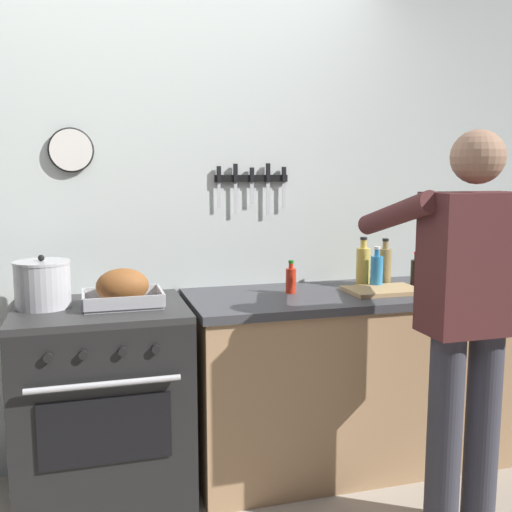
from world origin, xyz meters
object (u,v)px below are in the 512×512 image
(bottle_vinegar, at_px, (385,266))
(bottle_dish_soap, at_px, (377,271))
(stove, at_px, (104,402))
(person_cook, at_px, (467,309))
(bottle_soy_sauce, at_px, (416,272))
(bottle_hot_sauce, at_px, (291,280))
(bottle_cooking_oil, at_px, (363,265))
(cutting_board, at_px, (383,290))
(roasting_pan, at_px, (123,289))
(stock_pot, at_px, (43,284))

(bottle_vinegar, height_order, bottle_dish_soap, bottle_vinegar)
(stove, bearing_deg, bottle_vinegar, 4.55)
(person_cook, bearing_deg, bottle_soy_sauce, -9.56)
(bottle_vinegar, relative_size, bottle_hot_sauce, 1.51)
(stove, relative_size, bottle_cooking_oil, 3.49)
(stove, distance_m, bottle_cooking_oil, 1.47)
(person_cook, height_order, cutting_board, person_cook)
(cutting_board, bearing_deg, person_cook, -85.59)
(bottle_soy_sauce, bearing_deg, bottle_vinegar, 158.65)
(bottle_vinegar, bearing_deg, roasting_pan, -174.53)
(roasting_pan, xyz_separation_m, bottle_hot_sauce, (0.82, 0.06, -0.01))
(bottle_soy_sauce, bearing_deg, stove, -177.99)
(cutting_board, distance_m, bottle_cooking_oil, 0.21)
(stove, distance_m, bottle_vinegar, 1.58)
(roasting_pan, distance_m, bottle_vinegar, 1.38)
(stock_pot, xyz_separation_m, bottle_hot_sauce, (1.16, -0.01, -0.04))
(stock_pot, xyz_separation_m, bottle_cooking_oil, (1.59, 0.07, 0.00))
(person_cook, xyz_separation_m, bottle_dish_soap, (-0.03, 0.72, 0.04))
(bottle_soy_sauce, relative_size, bottle_hot_sauce, 1.09)
(stove, xyz_separation_m, bottle_cooking_oil, (1.35, 0.13, 0.56))
(bottle_vinegar, bearing_deg, bottle_dish_soap, -139.45)
(stock_pot, bearing_deg, roasting_pan, -11.23)
(bottle_dish_soap, bearing_deg, bottle_cooking_oil, 114.42)
(bottle_vinegar, bearing_deg, person_cook, -93.96)
(bottle_soy_sauce, relative_size, bottle_dish_soap, 0.83)
(stove, height_order, bottle_dish_soap, bottle_dish_soap)
(bottle_soy_sauce, distance_m, bottle_vinegar, 0.17)
(roasting_pan, height_order, bottle_vinegar, bottle_vinegar)
(bottle_hot_sauce, bearing_deg, stock_pot, 179.61)
(stove, relative_size, bottle_dish_soap, 4.16)
(stove, height_order, bottle_soy_sauce, bottle_soy_sauce)
(stock_pot, height_order, bottle_dish_soap, stock_pot)
(bottle_soy_sauce, xyz_separation_m, bottle_vinegar, (-0.15, 0.06, 0.03))
(bottle_cooking_oil, bearing_deg, bottle_dish_soap, -65.58)
(stock_pot, relative_size, bottle_cooking_oil, 0.95)
(bottle_soy_sauce, bearing_deg, stock_pot, -179.89)
(roasting_pan, relative_size, bottle_hot_sauce, 2.14)
(stove, height_order, roasting_pan, roasting_pan)
(roasting_pan, relative_size, bottle_vinegar, 1.42)
(bottle_soy_sauce, distance_m, bottle_dish_soap, 0.24)
(roasting_pan, xyz_separation_m, cutting_board, (1.27, -0.05, -0.07))
(bottle_dish_soap, bearing_deg, roasting_pan, -177.38)
(stove, xyz_separation_m, cutting_board, (1.37, -0.06, 0.46))
(bottle_cooking_oil, bearing_deg, bottle_vinegar, -4.65)
(bottle_cooking_oil, distance_m, bottle_hot_sauce, 0.44)
(person_cook, relative_size, bottle_hot_sauce, 10.10)
(stove, height_order, bottle_cooking_oil, bottle_cooking_oil)
(person_cook, relative_size, roasting_pan, 4.72)
(person_cook, height_order, roasting_pan, person_cook)
(bottle_soy_sauce, bearing_deg, bottle_hot_sauce, -179.08)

